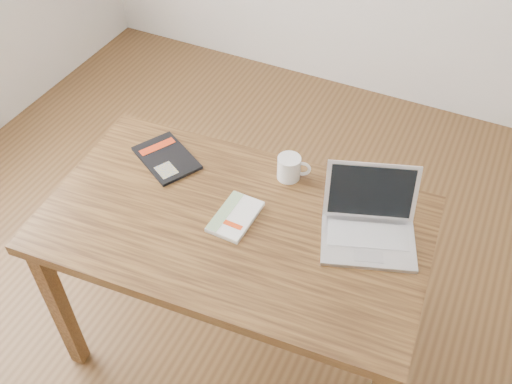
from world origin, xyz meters
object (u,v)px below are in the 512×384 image
at_px(black_guidebook, 166,158).
at_px(coffee_mug, 290,167).
at_px(desk, 235,238).
at_px(white_guidebook, 235,217).
at_px(laptop, 369,223).

distance_m(black_guidebook, coffee_mug, 0.45).
distance_m(desk, coffee_mug, 0.31).
bearing_deg(desk, white_guidebook, 94.68).
height_order(black_guidebook, coffee_mug, coffee_mug).
xyz_separation_m(white_guidebook, coffee_mug, (0.08, 0.26, 0.04)).
xyz_separation_m(white_guidebook, laptop, (0.41, 0.13, 0.04)).
height_order(desk, coffee_mug, coffee_mug).
relative_size(white_guidebook, black_guidebook, 0.68).
distance_m(white_guidebook, laptop, 0.43).
relative_size(desk, black_guidebook, 4.52).
bearing_deg(desk, laptop, 14.34).
bearing_deg(laptop, coffee_mug, 139.25).
bearing_deg(coffee_mug, black_guidebook, 175.53).
relative_size(desk, coffee_mug, 11.28).
distance_m(white_guidebook, coffee_mug, 0.27).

